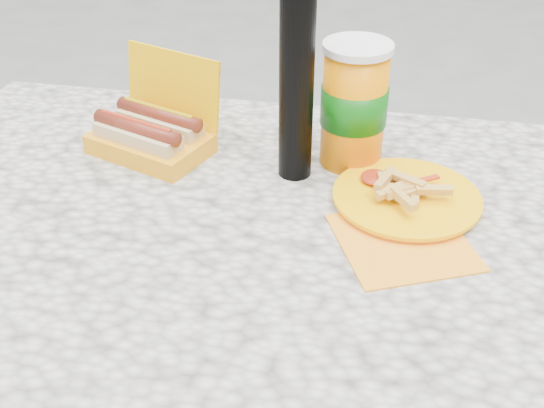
# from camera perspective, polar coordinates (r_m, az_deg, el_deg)

# --- Properties ---
(picnic_table) EXTENTS (1.20, 0.80, 0.75)m
(picnic_table) POSITION_cam_1_polar(r_m,az_deg,el_deg) (0.98, 0.29, -7.58)
(picnic_table) COLOR beige
(picnic_table) RESTS_ON ground
(hotdog_box) EXTENTS (0.22, 0.19, 0.15)m
(hotdog_box) POSITION_cam_1_polar(r_m,az_deg,el_deg) (1.11, -10.03, 5.88)
(hotdog_box) COLOR #FFB600
(hotdog_box) RESTS_ON picnic_table
(fries_plate) EXTENTS (0.22, 0.31, 0.04)m
(fries_plate) POSITION_cam_1_polar(r_m,az_deg,el_deg) (0.98, 11.07, 0.37)
(fries_plate) COLOR orange
(fries_plate) RESTS_ON picnic_table
(soda_cup) EXTENTS (0.10, 0.10, 0.19)m
(soda_cup) POSITION_cam_1_polar(r_m,az_deg,el_deg) (1.04, 6.87, 8.24)
(soda_cup) COLOR #FF8500
(soda_cup) RESTS_ON picnic_table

